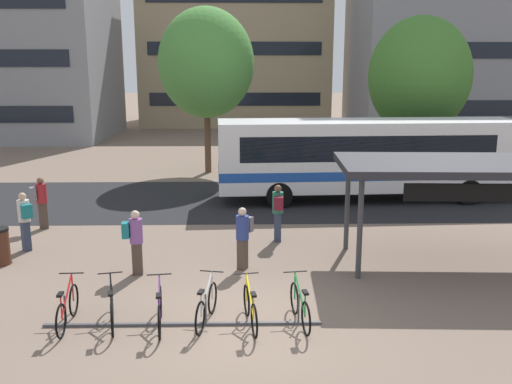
% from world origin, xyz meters
% --- Properties ---
extents(ground, '(200.00, 200.00, 0.00)m').
position_xyz_m(ground, '(0.00, 0.00, 0.00)').
color(ground, '#7A6656').
extents(bus_lane_asphalt, '(80.00, 7.20, 0.01)m').
position_xyz_m(bus_lane_asphalt, '(0.00, 11.05, 0.00)').
color(bus_lane_asphalt, '#232326').
rests_on(bus_lane_asphalt, ground).
extents(city_bus, '(12.13, 3.16, 3.20)m').
position_xyz_m(city_bus, '(5.08, 11.06, 1.78)').
color(city_bus, white).
rests_on(city_bus, ground).
extents(bike_rack, '(5.83, 0.10, 0.70)m').
position_xyz_m(bike_rack, '(-1.28, -0.10, 0.09)').
color(bike_rack, '#47474C').
rests_on(bike_rack, ground).
extents(parked_bicycle_red_0, '(0.52, 1.72, 0.99)m').
position_xyz_m(parked_bicycle_red_0, '(-3.67, -0.06, 0.38)').
color(parked_bicycle_red_0, black).
rests_on(parked_bicycle_red_0, ground).
extents(parked_bicycle_black_1, '(0.59, 1.69, 0.99)m').
position_xyz_m(parked_bicycle_black_1, '(-2.75, -0.05, 0.38)').
color(parked_bicycle_black_1, black).
rests_on(parked_bicycle_black_1, ground).
extents(parked_bicycle_purple_2, '(0.52, 1.72, 0.99)m').
position_xyz_m(parked_bicycle_purple_2, '(-1.74, -0.17, 0.38)').
color(parked_bicycle_purple_2, black).
rests_on(parked_bicycle_purple_2, ground).
extents(parked_bicycle_silver_3, '(0.54, 1.70, 0.99)m').
position_xyz_m(parked_bicycle_silver_3, '(-0.78, -0.01, 0.38)').
color(parked_bicycle_silver_3, black).
rests_on(parked_bicycle_silver_3, ground).
extents(parked_bicycle_yellow_4, '(0.52, 1.71, 0.99)m').
position_xyz_m(parked_bicycle_yellow_4, '(0.14, -0.15, 0.38)').
color(parked_bicycle_yellow_4, black).
rests_on(parked_bicycle_yellow_4, ground).
extents(parked_bicycle_green_5, '(0.52, 1.71, 0.99)m').
position_xyz_m(parked_bicycle_green_5, '(1.19, -0.07, 0.38)').
color(parked_bicycle_green_5, black).
rests_on(parked_bicycle_green_5, ground).
extents(transit_shelter, '(6.53, 3.42, 2.85)m').
position_xyz_m(transit_shelter, '(5.78, 3.49, 2.67)').
color(transit_shelter, '#38383D').
rests_on(transit_shelter, ground).
extents(commuter_teal_pack_0, '(0.55, 0.38, 1.72)m').
position_xyz_m(commuter_teal_pack_0, '(-2.79, 2.86, 0.99)').
color(commuter_teal_pack_0, '#47382D').
rests_on(commuter_teal_pack_0, ground).
extents(commuter_teal_pack_1, '(0.57, 0.60, 1.74)m').
position_xyz_m(commuter_teal_pack_1, '(-6.37, 4.85, 1.01)').
color(commuter_teal_pack_1, '#2D3851').
rests_on(commuter_teal_pack_1, ground).
extents(commuter_grey_pack_2, '(0.54, 0.61, 1.70)m').
position_xyz_m(commuter_grey_pack_2, '(-0.01, 3.24, 0.97)').
color(commuter_grey_pack_2, '#47382D').
rests_on(commuter_grey_pack_2, ground).
extents(commuter_grey_pack_3, '(0.61, 0.53, 1.75)m').
position_xyz_m(commuter_grey_pack_3, '(-6.70, 7.10, 1.01)').
color(commuter_grey_pack_3, '#47382D').
rests_on(commuter_grey_pack_3, ground).
extents(commuter_maroon_pack_4, '(0.34, 0.52, 1.78)m').
position_xyz_m(commuter_maroon_pack_4, '(1.05, 5.57, 1.03)').
color(commuter_maroon_pack_4, '#2D3851').
rests_on(commuter_maroon_pack_4, ground).
extents(trash_bin, '(0.55, 0.55, 1.03)m').
position_xyz_m(trash_bin, '(-6.65, 3.70, 0.52)').
color(trash_bin, '#4C2819').
rests_on(trash_bin, ground).
extents(street_tree_0, '(4.68, 4.68, 8.10)m').
position_xyz_m(street_tree_0, '(-1.80, 17.03, 5.42)').
color(street_tree_0, brown).
rests_on(street_tree_0, ground).
extents(street_tree_1, '(4.94, 4.94, 7.67)m').
position_xyz_m(street_tree_1, '(8.58, 16.59, 4.80)').
color(street_tree_1, brown).
rests_on(street_tree_1, ground).
extents(building_centre_block, '(16.47, 12.50, 12.52)m').
position_xyz_m(building_centre_block, '(-0.71, 43.14, 6.26)').
color(building_centre_block, tan).
rests_on(building_centre_block, ground).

